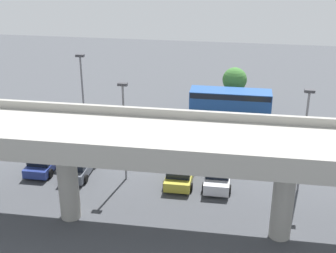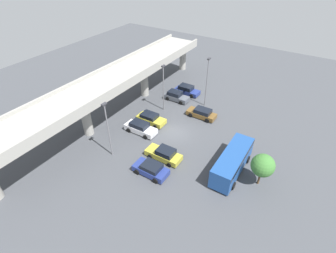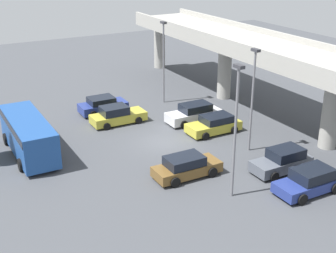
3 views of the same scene
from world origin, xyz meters
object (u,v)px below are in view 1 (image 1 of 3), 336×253
Objects in this scene: parked_car_4 at (128,136)px; parked_car_6 at (45,160)px; tree_front_left at (235,80)px; lamp_post_by_overpass at (304,133)px; parked_car_2 at (218,174)px; parked_car_0 at (292,145)px; shuttle_bus at (230,101)px; lamp_post_mid_lot at (124,124)px; parked_car_3 at (180,173)px; parked_car_5 at (79,166)px; parked_car_1 at (256,144)px; lamp_post_near_aisle at (83,95)px.

parked_car_6 is (5.51, 5.74, 0.03)m from parked_car_4.
lamp_post_by_overpass is at bearing 106.53° from tree_front_left.
parked_car_2 reaches higher than parked_car_4.
parked_car_0 is 0.55× the size of lamp_post_by_overpass.
shuttle_bus is at bearing 133.56° from parked_car_4.
lamp_post_mid_lot is at bearing -94.99° from parked_car_6.
parked_car_3 is at bearing -0.08° from lamp_post_by_overpass.
parked_car_0 is 18.05m from parked_car_5.
tree_front_left is at bearing -2.14° from parked_car_2.
parked_car_2 is 1.16× the size of tree_front_left.
parked_car_1 is 0.57× the size of lamp_post_near_aisle.
shuttle_bus is (2.52, -8.13, 0.92)m from parked_car_1.
parked_car_6 is at bearing 50.26° from tree_front_left.
parked_car_4 is at bearing 52.45° from tree_front_left.
parked_car_2 reaches higher than parked_car_5.
parked_car_6 is 0.54× the size of lamp_post_near_aisle.
lamp_post_by_overpass is at bearing 164.86° from lamp_post_near_aisle.
lamp_post_mid_lot is at bearing -56.70° from parked_car_1.
parked_car_3 is at bearing -175.33° from lamp_post_mid_lot.
tree_front_left is at bearing 85.31° from shuttle_bus.
parked_car_2 is 0.58× the size of lamp_post_near_aisle.
tree_front_left is (-14.54, -17.48, 2.12)m from parked_car_6.
lamp_post_mid_lot reaches higher than tree_front_left.
parked_car_5 is (2.48, 6.19, 0.04)m from parked_car_4.
parked_car_5 is at bearing -68.84° from parked_car_0.
tree_front_left reaches higher than parked_car_2.
parked_car_2 is at bearing -87.97° from parked_car_5.
parked_car_0 is 7.42m from lamp_post_by_overpass.
lamp_post_mid_lot is at bearing 11.83° from parked_car_4.
parked_car_3 is 9.61m from lamp_post_by_overpass.
parked_car_2 is at bearing -1.91° from lamp_post_by_overpass.
lamp_post_by_overpass is at bearing 67.20° from parked_car_4.
lamp_post_by_overpass is (-14.30, 6.01, 3.88)m from parked_car_4.
parked_car_0 is at bearing -44.29° from parked_car_2.
parked_car_3 is 1.07× the size of tree_front_left.
parked_car_5 is at bearing -65.09° from parked_car_1.
parked_car_5 is at bearing 102.08° from lamp_post_near_aisle.
parked_car_1 is 1.05× the size of parked_car_3.
parked_car_5 is at bearing -98.55° from parked_car_6.
lamp_post_mid_lot reaches higher than parked_car_3.
lamp_post_mid_lot is at bearing 94.67° from parked_car_3.
parked_car_5 is 5.39m from lamp_post_mid_lot.
parked_car_4 is 0.60× the size of lamp_post_mid_lot.
lamp_post_by_overpass reaches higher than parked_car_2.
lamp_post_by_overpass reaches higher than parked_car_3.
parked_car_0 is at bearing -90.50° from lamp_post_by_overpass.
parked_car_0 is 0.89× the size of parked_car_2.
tree_front_left is at bearing -32.69° from parked_car_5.
parked_car_4 is 0.56× the size of shuttle_bus.
lamp_post_near_aisle is (-1.95, -4.56, 4.13)m from parked_car_6.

